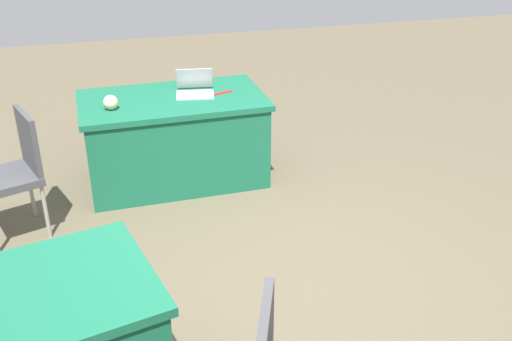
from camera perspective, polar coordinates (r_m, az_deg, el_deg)
The scene contains 6 objects.
ground_plane at distance 3.96m, azimuth 3.22°, elevation -12.62°, with size 14.40×14.40×0.00m, color brown.
table_foreground at distance 5.33m, azimuth -7.78°, elevation 3.03°, with size 1.60×0.94×0.77m.
chair_near_front at distance 4.75m, azimuth -22.03°, elevation 0.27°, with size 0.56×0.56×0.96m.
laptop_silver at distance 5.24m, azimuth -5.86°, elevation 7.70°, with size 0.36×0.34×0.21m.
yarn_ball at distance 4.99m, azimuth -13.72°, elevation 6.34°, with size 0.12×0.12×0.12m, color beige.
scissors_red at distance 5.26m, azimuth -3.22°, elevation 7.43°, with size 0.18×0.04×0.01m, color red.
Camera 1 is at (1.02, 2.89, 2.50)m, focal length 41.86 mm.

